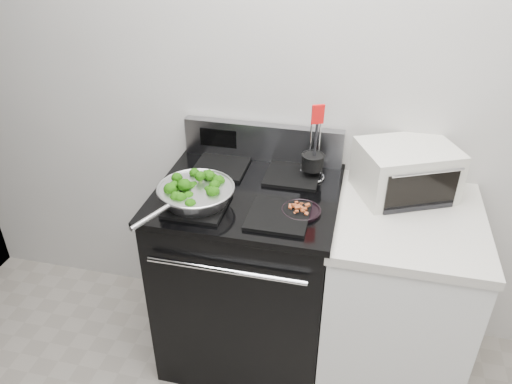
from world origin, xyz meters
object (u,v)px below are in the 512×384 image
(gas_range, at_px, (248,272))
(bacon_plate, at_px, (301,209))
(utensil_holder, at_px, (312,165))
(toaster_oven, at_px, (406,170))
(skillet, at_px, (196,194))

(gas_range, relative_size, bacon_plate, 6.97)
(utensil_holder, relative_size, toaster_oven, 0.75)
(skillet, distance_m, utensil_holder, 0.54)
(skillet, xyz_separation_m, bacon_plate, (0.43, 0.04, -0.03))
(skillet, xyz_separation_m, toaster_oven, (0.84, 0.34, 0.03))
(skillet, xyz_separation_m, utensil_holder, (0.44, 0.33, 0.01))
(gas_range, relative_size, toaster_oven, 2.37)
(utensil_holder, bearing_deg, gas_range, -169.54)
(gas_range, bearing_deg, skillet, -139.19)
(skillet, height_order, utensil_holder, utensil_holder)
(gas_range, relative_size, utensil_holder, 3.17)
(gas_range, xyz_separation_m, utensil_holder, (0.26, 0.17, 0.53))
(gas_range, distance_m, skillet, 0.57)
(skillet, relative_size, utensil_holder, 1.36)
(utensil_holder, distance_m, toaster_oven, 0.40)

